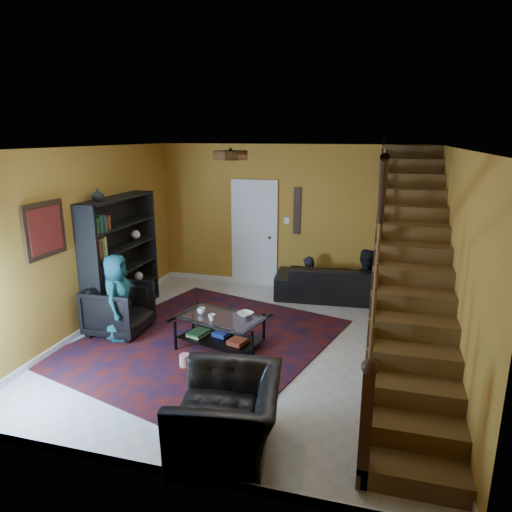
{
  "coord_description": "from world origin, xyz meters",
  "views": [
    {
      "loc": [
        1.7,
        -5.85,
        2.97
      ],
      "look_at": [
        -0.03,
        0.4,
        1.24
      ],
      "focal_mm": 32.0,
      "sensor_mm": 36.0,
      "label": 1
    }
  ],
  "objects": [
    {
      "name": "armchair_right",
      "position": [
        0.42,
        -2.25,
        0.37
      ],
      "size": [
        1.16,
        1.28,
        0.74
      ],
      "primitive_type": "imported",
      "rotation": [
        0.0,
        0.0,
        -1.41
      ],
      "color": "black",
      "rests_on": "floor"
    },
    {
      "name": "cup_a",
      "position": [
        -0.71,
        -0.11,
        0.5
      ],
      "size": [
        0.13,
        0.13,
        0.09
      ],
      "primitive_type": "imported",
      "rotation": [
        0.0,
        0.0,
        -0.21
      ],
      "color": "#999999",
      "rests_on": "coffee_table"
    },
    {
      "name": "door",
      "position": [
        -0.7,
        2.73,
        1.02
      ],
      "size": [
        0.82,
        0.05,
        2.05
      ],
      "primitive_type": "cube",
      "color": "silver",
      "rests_on": "floor"
    },
    {
      "name": "coffee_table",
      "position": [
        -0.41,
        -0.15,
        0.26
      ],
      "size": [
        1.33,
        1.0,
        0.45
      ],
      "rotation": [
        0.0,
        0.0,
        -0.29
      ],
      "color": "black",
      "rests_on": "floor"
    },
    {
      "name": "cup_b",
      "position": [
        -0.47,
        -0.3,
        0.5
      ],
      "size": [
        0.1,
        0.1,
        0.09
      ],
      "primitive_type": "imported",
      "rotation": [
        0.0,
        0.0,
        -0.02
      ],
      "color": "#999999",
      "rests_on": "coffee_table"
    },
    {
      "name": "popcorn_bucket",
      "position": [
        -0.65,
        -0.87,
        0.1
      ],
      "size": [
        0.18,
        0.18,
        0.16
      ],
      "primitive_type": "cylinder",
      "rotation": [
        0.0,
        0.0,
        0.38
      ],
      "color": "red",
      "rests_on": "rug"
    },
    {
      "name": "armchair_left",
      "position": [
        -2.05,
        -0.13,
        0.39
      ],
      "size": [
        0.87,
        0.84,
        0.78
      ],
      "primitive_type": "imported",
      "rotation": [
        0.0,
        0.0,
        1.59
      ],
      "color": "black",
      "rests_on": "floor"
    },
    {
      "name": "ceiling_fixture",
      "position": [
        0.0,
        -0.8,
        2.74
      ],
      "size": [
        0.4,
        0.4,
        0.1
      ],
      "primitive_type": "cylinder",
      "color": "#3F2814",
      "rests_on": "room"
    },
    {
      "name": "sofa",
      "position": [
        0.99,
        2.3,
        0.32
      ],
      "size": [
        2.28,
        1.04,
        0.65
      ],
      "primitive_type": "imported",
      "rotation": [
        0.0,
        0.0,
        3.22
      ],
      "color": "black",
      "rests_on": "floor"
    },
    {
      "name": "room",
      "position": [
        -1.33,
        1.33,
        0.05
      ],
      "size": [
        5.5,
        5.5,
        5.5
      ],
      "color": "#B67428",
      "rests_on": "ground"
    },
    {
      "name": "person_child",
      "position": [
        -1.95,
        -0.31,
        0.65
      ],
      "size": [
        0.56,
        0.72,
        1.31
      ],
      "primitive_type": "imported",
      "rotation": [
        0.0,
        0.0,
        1.82
      ],
      "color": "#194D61",
      "rests_on": "armchair_left"
    },
    {
      "name": "bowl",
      "position": [
        -0.07,
        -0.02,
        0.48
      ],
      "size": [
        0.29,
        0.29,
        0.05
      ],
      "primitive_type": "imported",
      "rotation": [
        0.0,
        0.0,
        -0.43
      ],
      "color": "#999999",
      "rests_on": "coffee_table"
    },
    {
      "name": "staircase",
      "position": [
        2.12,
        -0.0,
        1.4
      ],
      "size": [
        0.95,
        5.02,
        3.18
      ],
      "color": "brown",
      "rests_on": "floor"
    },
    {
      "name": "bookshelf",
      "position": [
        -2.4,
        0.6,
        0.96
      ],
      "size": [
        0.35,
        1.8,
        2.0
      ],
      "color": "black",
      "rests_on": "floor"
    },
    {
      "name": "person_adult_a",
      "position": [
        0.46,
        2.35,
        0.16
      ],
      "size": [
        0.47,
        0.33,
        1.22
      ],
      "primitive_type": "imported",
      "rotation": [
        0.0,
        0.0,
        3.24
      ],
      "color": "black",
      "rests_on": "sofa"
    },
    {
      "name": "rug",
      "position": [
        -0.7,
        -0.09,
        0.01
      ],
      "size": [
        4.13,
        4.45,
        0.02
      ],
      "primitive_type": "cube",
      "rotation": [
        0.0,
        0.0,
        -0.28
      ],
      "color": "#4E130D",
      "rests_on": "floor"
    },
    {
      "name": "vase",
      "position": [
        -2.41,
        0.1,
        2.1
      ],
      "size": [
        0.18,
        0.18,
        0.19
      ],
      "primitive_type": "imported",
      "color": "#999999",
      "rests_on": "bookshelf"
    },
    {
      "name": "person_adult_b",
      "position": [
        1.5,
        2.35,
        0.26
      ],
      "size": [
        0.73,
        0.6,
        1.42
      ],
      "primitive_type": "imported",
      "rotation": [
        0.0,
        0.0,
        3.06
      ],
      "color": "black",
      "rests_on": "sofa"
    },
    {
      "name": "floor",
      "position": [
        0.0,
        0.0,
        0.0
      ],
      "size": [
        5.5,
        5.5,
        0.0
      ],
      "primitive_type": "plane",
      "color": "beige",
      "rests_on": "ground"
    },
    {
      "name": "wall_hanging",
      "position": [
        0.15,
        2.73,
        1.55
      ],
      "size": [
        0.14,
        0.03,
        0.9
      ],
      "primitive_type": "cube",
      "color": "black",
      "rests_on": "room"
    },
    {
      "name": "framed_picture",
      "position": [
        -2.57,
        -0.9,
        1.75
      ],
      "size": [
        0.04,
        0.74,
        0.74
      ],
      "primitive_type": "cube",
      "color": "maroon",
      "rests_on": "room"
    }
  ]
}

